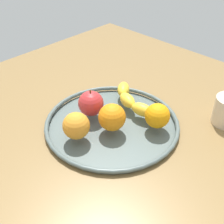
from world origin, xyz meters
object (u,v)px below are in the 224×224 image
at_px(banana, 132,100).
at_px(orange_front_left, 157,116).
at_px(orange_back_left, 76,126).
at_px(orange_front_right, 112,117).
at_px(fruit_bowl, 112,123).
at_px(apple, 91,103).

xyz_separation_m(banana, orange_front_left, (0.11, -0.03, 0.02)).
bearing_deg(orange_back_left, orange_front_left, 55.87).
relative_size(banana, orange_back_left, 2.68).
distance_m(banana, orange_front_right, 0.12).
bearing_deg(banana, orange_back_left, -71.26).
distance_m(orange_front_right, orange_front_left, 0.12).
xyz_separation_m(fruit_bowl, banana, (-0.01, 0.09, 0.03)).
xyz_separation_m(fruit_bowl, orange_back_left, (-0.02, -0.11, 0.04)).
xyz_separation_m(fruit_bowl, apple, (-0.06, -0.02, 0.04)).
xyz_separation_m(fruit_bowl, orange_front_left, (0.10, 0.07, 0.04)).
height_order(fruit_bowl, banana, banana).
height_order(apple, orange_front_left, apple).
bearing_deg(fruit_bowl, orange_front_right, -45.72).
xyz_separation_m(fruit_bowl, orange_front_right, (0.02, -0.02, 0.05)).
height_order(orange_back_left, orange_front_right, orange_front_right).
bearing_deg(apple, orange_front_right, -3.24).
bearing_deg(orange_front_left, banana, 167.04).
xyz_separation_m(apple, orange_back_left, (0.05, -0.09, -0.00)).
distance_m(apple, orange_front_right, 0.09).
height_order(fruit_bowl, orange_front_right, orange_front_right).
bearing_deg(orange_front_right, orange_front_left, 49.13).
bearing_deg(fruit_bowl, banana, 96.81).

